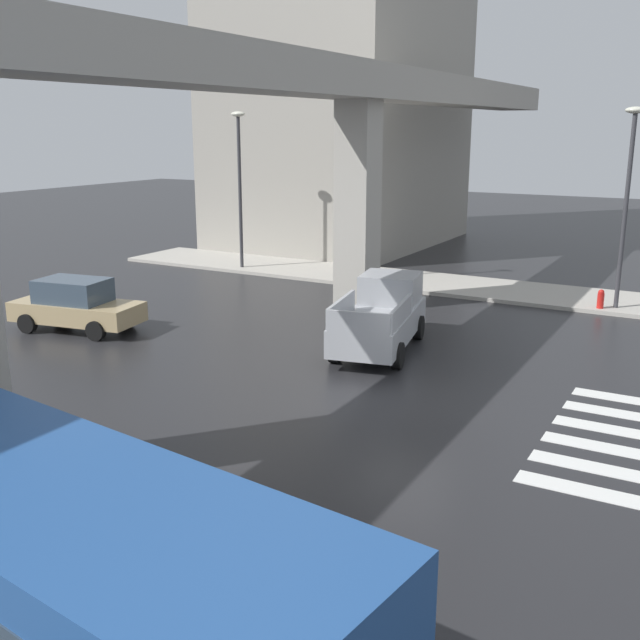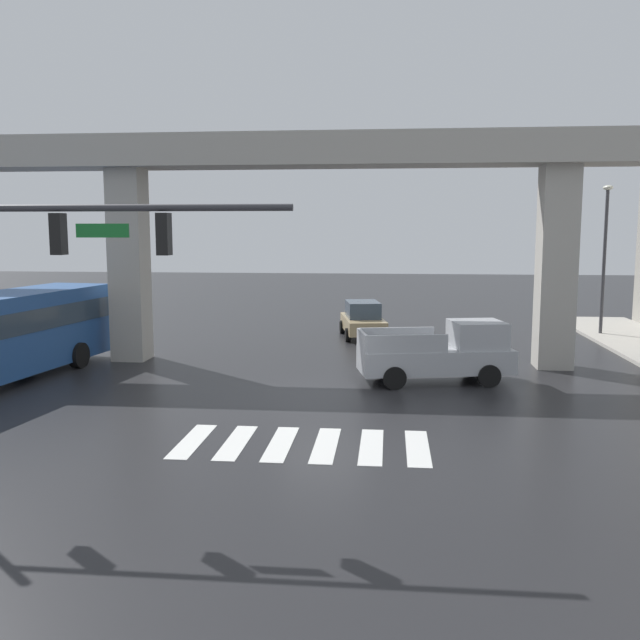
% 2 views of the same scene
% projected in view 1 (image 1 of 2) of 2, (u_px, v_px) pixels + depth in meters
% --- Properties ---
extents(ground_plane, '(120.00, 120.00, 0.00)m').
position_uv_depth(ground_plane, '(404.00, 400.00, 18.43)').
color(ground_plane, '#232326').
extents(crosswalk_stripes, '(6.05, 2.80, 0.01)m').
position_uv_depth(crosswalk_stripes, '(615.00, 440.00, 16.10)').
color(crosswalk_stripes, silver).
rests_on(crosswalk_stripes, ground).
extents(elevated_overpass, '(58.84, 2.16, 8.70)m').
position_uv_depth(elevated_overpass, '(217.00, 90.00, 19.13)').
color(elevated_overpass, '#ADA89E').
rests_on(elevated_overpass, ground).
extents(sidewalk_east, '(4.00, 36.00, 0.15)m').
position_uv_depth(sidewalk_east, '(488.00, 289.00, 30.74)').
color(sidewalk_east, '#ADA89E').
rests_on(sidewalk_east, ground).
extents(pickup_truck, '(5.38, 2.88, 2.08)m').
position_uv_depth(pickup_truck, '(382.00, 316.00, 22.62)').
color(pickup_truck, '#A8AAAF').
rests_on(pickup_truck, ground).
extents(sedan_tan, '(2.49, 4.53, 1.72)m').
position_uv_depth(sedan_tan, '(76.00, 305.00, 24.62)').
color(sedan_tan, tan).
rests_on(sedan_tan, ground).
extents(street_lamp_near_corner, '(0.44, 0.70, 7.24)m').
position_uv_depth(street_lamp_near_corner, '(628.00, 186.00, 26.16)').
color(street_lamp_near_corner, '#38383D').
rests_on(street_lamp_near_corner, ground).
extents(street_lamp_mid_block, '(0.44, 0.70, 7.24)m').
position_uv_depth(street_lamp_mid_block, '(352.00, 176.00, 31.31)').
color(street_lamp_mid_block, '#38383D').
rests_on(street_lamp_mid_block, ground).
extents(street_lamp_far_north, '(0.44, 0.70, 7.24)m').
position_uv_depth(street_lamp_far_north, '(239.00, 172.00, 34.06)').
color(street_lamp_far_north, '#38383D').
rests_on(street_lamp_far_north, ground).
extents(fire_hydrant, '(0.24, 0.24, 0.85)m').
position_uv_depth(fire_hydrant, '(600.00, 301.00, 27.09)').
color(fire_hydrant, red).
rests_on(fire_hydrant, ground).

